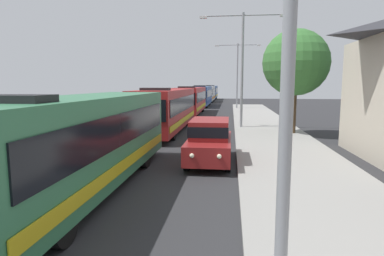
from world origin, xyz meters
TOP-DOWN VIEW (x-y plane):
  - bus_lead at (-1.30, 10.64)m, footprint 2.58×11.50m
  - bus_second_in_line at (-1.30, 24.25)m, footprint 2.58×12.36m
  - bus_middle at (-1.30, 38.27)m, footprint 2.58×11.68m
  - bus_fourth_in_line at (-1.30, 51.88)m, footprint 2.58×11.48m
  - bus_rear at (-1.30, 64.61)m, footprint 2.58×11.45m
  - bus_tail_end at (-1.30, 77.31)m, footprint 2.58×10.74m
  - white_suv at (2.40, 15.03)m, footprint 1.86×4.66m
  - box_truck_oncoming at (-4.60, 82.99)m, footprint 2.35×7.75m
  - streetlamp_mid at (4.10, 26.29)m, footprint 6.49×0.28m
  - streetlamp_far at (4.10, 46.81)m, footprint 6.17×0.28m
  - roadside_tree at (7.50, 23.46)m, footprint 4.35×4.35m

SIDE VIEW (x-z plane):
  - white_suv at x=2.40m, z-range 0.08..1.98m
  - bus_tail_end at x=-1.30m, z-range 0.08..3.29m
  - bus_rear at x=-1.30m, z-range 0.09..3.30m
  - bus_fourth_in_line at x=-1.30m, z-range 0.09..3.30m
  - bus_lead at x=-1.30m, z-range 0.09..3.30m
  - bus_middle at x=-1.30m, z-range 0.09..3.30m
  - bus_second_in_line at x=-1.30m, z-range 0.09..3.30m
  - box_truck_oncoming at x=-4.60m, z-range 0.13..3.28m
  - roadside_tree at x=7.50m, z-range 1.40..8.26m
  - streetlamp_mid at x=4.10m, z-range 1.13..9.68m
  - streetlamp_far at x=4.10m, z-range 1.11..9.89m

